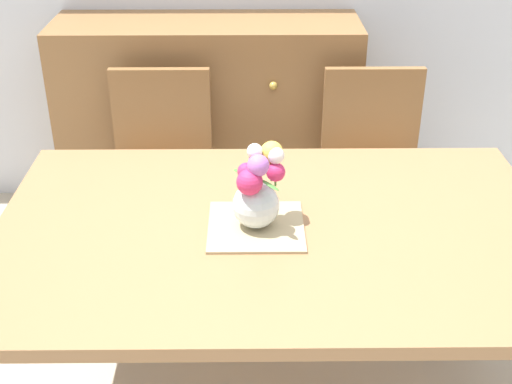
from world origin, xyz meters
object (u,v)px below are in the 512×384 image
object	(u,v)px
dining_table	(275,248)
chair_left	(162,162)
dresser	(209,124)
flower_vase	(258,190)
chair_right	(373,161)

from	to	relation	value
dining_table	chair_left	bearing A→B (deg)	117.22
chair_left	dresser	size ratio (longest dim) A/B	0.64
chair_left	flower_vase	size ratio (longest dim) A/B	3.64
dresser	flower_vase	distance (m)	1.40
dining_table	dresser	bearing A→B (deg)	101.48
flower_vase	chair_left	bearing A→B (deg)	114.36
chair_left	chair_right	bearing A→B (deg)	-180.00
chair_right	dresser	distance (m)	0.85
dining_table	chair_right	size ratio (longest dim) A/B	1.87
dining_table	chair_left	size ratio (longest dim) A/B	1.87
dining_table	chair_left	world-z (taller)	chair_left
dining_table	dresser	distance (m)	1.37
chair_left	dresser	world-z (taller)	dresser
chair_right	flower_vase	size ratio (longest dim) A/B	3.64
dining_table	flower_vase	distance (m)	0.21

